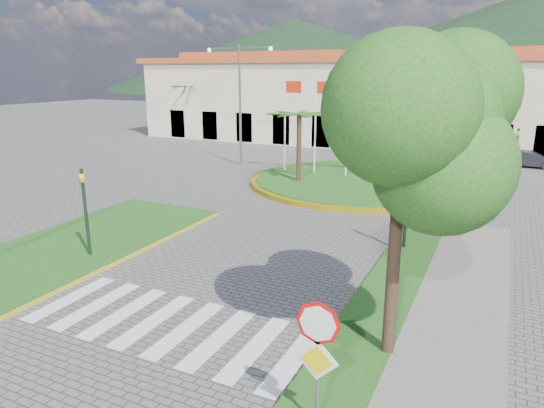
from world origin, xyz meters
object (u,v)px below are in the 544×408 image
at_px(stop_sign, 318,347).
at_px(car_dark_a, 386,142).
at_px(white_van, 265,135).
at_px(car_dark_b, 530,159).
at_px(deciduous_tree, 403,131).
at_px(roundabout_island, 359,181).

bearing_deg(stop_sign, car_dark_a, 100.90).
distance_m(white_van, car_dark_a, 11.27).
distance_m(white_van, car_dark_b, 22.04).
bearing_deg(stop_sign, white_van, 117.94).
bearing_deg(deciduous_tree, car_dark_a, 103.07).
distance_m(roundabout_island, car_dark_b, 13.40).
relative_size(roundabout_island, car_dark_a, 3.16).
relative_size(stop_sign, car_dark_a, 0.66).
height_order(stop_sign, car_dark_b, stop_sign).
bearing_deg(white_van, stop_sign, -135.60).
height_order(deciduous_tree, car_dark_a, deciduous_tree).
bearing_deg(car_dark_b, roundabout_island, 141.50).
bearing_deg(car_dark_b, white_van, 85.29).
height_order(stop_sign, white_van, stop_sign).
xyz_separation_m(roundabout_island, white_van, (-12.74, 13.21, 0.45)).
relative_size(car_dark_a, car_dark_b, 1.21).
bearing_deg(car_dark_a, car_dark_b, -97.75).
height_order(roundabout_island, stop_sign, roundabout_island).
bearing_deg(car_dark_b, car_dark_a, 77.52).
distance_m(roundabout_island, car_dark_a, 13.07).
bearing_deg(stop_sign, car_dark_b, 82.10).
relative_size(stop_sign, car_dark_b, 0.80).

